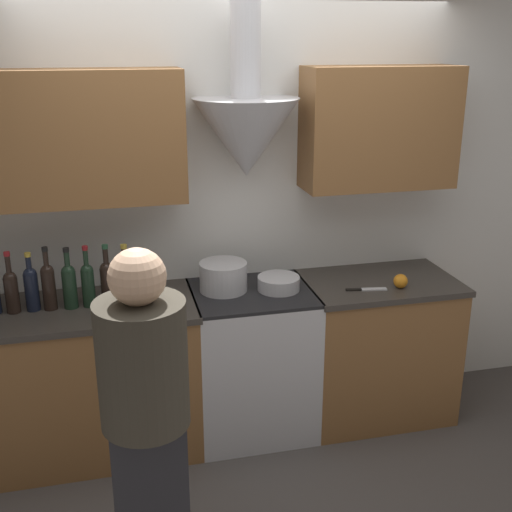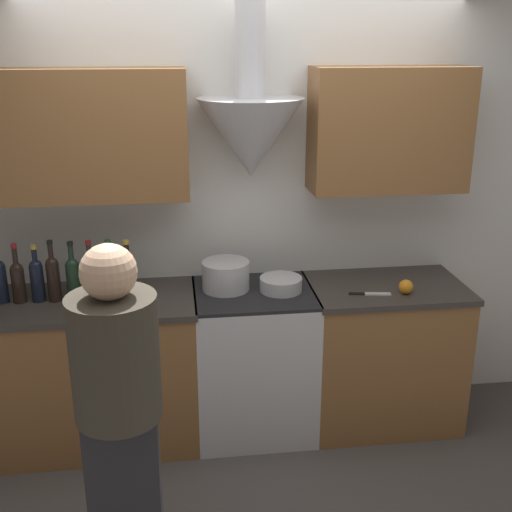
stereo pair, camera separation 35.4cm
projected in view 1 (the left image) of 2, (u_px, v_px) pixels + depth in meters
ground_plane at (266, 459)px, 3.69m from camera, size 12.00×12.00×0.00m
wall_back at (229, 187)px, 3.76m from camera, size 8.40×0.59×2.60m
counter_left at (78, 381)px, 3.64m from camera, size 1.36×0.62×0.91m
counter_right at (376, 347)px, 4.04m from camera, size 0.92×0.62×0.91m
stove_range at (252, 360)px, 3.86m from camera, size 0.70×0.60×0.91m
wine_bottle_3 at (11, 289)px, 3.40m from camera, size 0.07×0.07×0.34m
wine_bottle_4 at (31, 286)px, 3.42m from camera, size 0.07×0.07×0.33m
wine_bottle_5 at (48, 284)px, 3.43m from camera, size 0.07×0.07×0.35m
wine_bottle_6 at (69, 284)px, 3.45m from camera, size 0.08×0.08×0.34m
wine_bottle_7 at (88, 282)px, 3.47m from camera, size 0.07×0.07×0.34m
wine_bottle_8 at (107, 280)px, 3.51m from camera, size 0.08×0.08×0.34m
wine_bottle_9 at (126, 279)px, 3.52m from camera, size 0.08×0.08×0.34m
stock_pot at (223, 277)px, 3.70m from camera, size 0.28×0.28×0.17m
mixing_bowl at (279, 283)px, 3.73m from camera, size 0.25×0.25×0.08m
orange_fruit at (401, 281)px, 3.76m from camera, size 0.08×0.08×0.08m
chefs_knife at (367, 289)px, 3.73m from camera, size 0.24×0.07×0.01m
person_foreground_left at (146, 417)px, 2.56m from camera, size 0.35×0.35×1.57m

